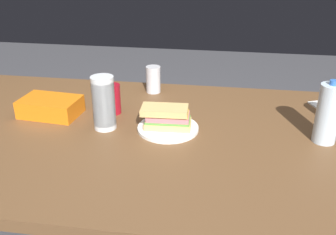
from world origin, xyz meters
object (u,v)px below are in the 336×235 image
Objects in this scene: dining_table at (156,152)px; soda_can_silver at (153,79)px; soda_can_red at (112,99)px; chip_bag at (51,107)px; sandwich at (167,117)px; plastic_cup_stack at (104,103)px; paper_plate at (168,128)px; water_bottle_tall at (328,114)px.

dining_table is 0.44m from soda_can_silver.
soda_can_red is 0.53× the size of chip_bag.
sandwich is at bearing 153.87° from soda_can_red.
plastic_cup_stack is at bearing -5.77° from dining_table.
dining_table is at bearing 46.21° from paper_plate.
soda_can_red is at bearing -25.40° from paper_plate.
dining_table is 15.57× the size of soda_can_red.
water_bottle_tall is 0.79m from plastic_cup_stack.
soda_can_red is at bearing -161.56° from chip_bag.
soda_can_silver is at bearing -114.95° from soda_can_red.
plastic_cup_stack reaches higher than sandwich.
soda_can_red is 0.14m from plastic_cup_stack.
plastic_cup_stack reaches higher than dining_table.
sandwich is 0.82× the size of water_bottle_tall.
water_bottle_tall is at bearing 151.08° from soda_can_silver.
chip_bag reaches higher than paper_plate.
plastic_cup_stack is (0.79, 0.02, -0.01)m from water_bottle_tall.
chip_bag is 1.13× the size of plastic_cup_stack.
sandwich is at bearing 178.11° from chip_bag.
sandwich is at bearing 108.08° from soda_can_silver.
chip_bag is 1.05m from water_bottle_tall.
sandwich is 0.27m from soda_can_red.
soda_can_silver is (-0.11, -0.39, -0.04)m from plastic_cup_stack.
water_bottle_tall is 1.86× the size of soda_can_silver.
dining_table is at bearing 102.03° from soda_can_silver.
sandwich is at bearing -132.44° from dining_table.
soda_can_red is (0.24, -0.12, 0.06)m from paper_plate.
soda_can_red is 0.54× the size of water_bottle_tall.
paper_plate is 0.49m from chip_bag.
water_bottle_tall is (-0.56, 0.00, 0.05)m from sandwich.
soda_can_silver is (0.13, -0.37, 0.06)m from paper_plate.
sandwich is 1.53× the size of soda_can_silver.
sandwich is 0.56m from water_bottle_tall.
paper_plate is 1.87× the size of soda_can_red.
dining_table is 0.47m from chip_bag.
paper_plate is at bearing -175.24° from plastic_cup_stack.
paper_plate is 1.87× the size of soda_can_silver.
sandwich is 0.49m from chip_bag.
water_bottle_tall reaches higher than soda_can_red.
plastic_cup_stack is at bearing 93.62° from soda_can_red.
sandwich reaches higher than dining_table.
soda_can_silver is at bearing -77.97° from dining_table.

